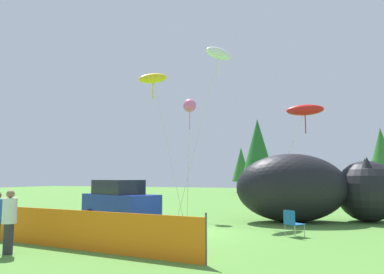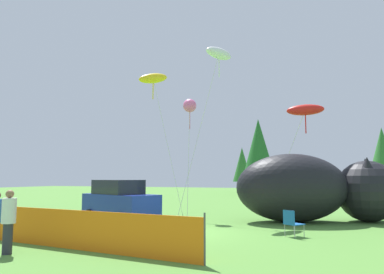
{
  "view_description": "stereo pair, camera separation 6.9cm",
  "coord_description": "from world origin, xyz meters",
  "px_view_note": "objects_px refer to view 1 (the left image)",
  "views": [
    {
      "loc": [
        5.59,
        -13.72,
        2.14
      ],
      "look_at": [
        -1.09,
        3.34,
        4.11
      ],
      "focal_mm": 35.0,
      "sensor_mm": 36.0,
      "label": 1
    },
    {
      "loc": [
        5.65,
        -13.69,
        2.14
      ],
      "look_at": [
        -1.09,
        3.34,
        4.11
      ],
      "focal_mm": 35.0,
      "sensor_mm": 36.0,
      "label": 2
    }
  ],
  "objects_px": {
    "spectator_in_grey_shirt": "(9,219)",
    "kite_white_ghost": "(219,54)",
    "inflatable_cat": "(313,190)",
    "parked_car": "(120,202)",
    "kite_yellow_hero": "(153,79)",
    "kite_red_lizard": "(305,110)",
    "kite_pink_octopus": "(190,106)",
    "folding_chair": "(292,222)"
  },
  "relations": [
    {
      "from": "spectator_in_grey_shirt",
      "to": "kite_white_ghost",
      "type": "distance_m",
      "value": 13.66
    },
    {
      "from": "inflatable_cat",
      "to": "kite_white_ghost",
      "type": "xyz_separation_m",
      "value": [
        -4.64,
        -0.19,
        7.29
      ]
    },
    {
      "from": "spectator_in_grey_shirt",
      "to": "parked_car",
      "type": "bearing_deg",
      "value": 96.28
    },
    {
      "from": "spectator_in_grey_shirt",
      "to": "kite_yellow_hero",
      "type": "relative_size",
      "value": 0.2
    },
    {
      "from": "parked_car",
      "to": "kite_yellow_hero",
      "type": "xyz_separation_m",
      "value": [
        -0.9,
        4.89,
        7.14
      ]
    },
    {
      "from": "kite_white_ghost",
      "to": "kite_red_lizard",
      "type": "distance_m",
      "value": 5.65
    },
    {
      "from": "kite_yellow_hero",
      "to": "kite_pink_octopus",
      "type": "distance_m",
      "value": 3.75
    },
    {
      "from": "kite_white_ghost",
      "to": "kite_yellow_hero",
      "type": "height_order",
      "value": "kite_white_ghost"
    },
    {
      "from": "spectator_in_grey_shirt",
      "to": "kite_white_ghost",
      "type": "xyz_separation_m",
      "value": [
        2.87,
        10.81,
        7.83
      ]
    },
    {
      "from": "folding_chair",
      "to": "kite_white_ghost",
      "type": "bearing_deg",
      "value": 77.5
    },
    {
      "from": "spectator_in_grey_shirt",
      "to": "kite_pink_octopus",
      "type": "xyz_separation_m",
      "value": [
        1.21,
        10.68,
        5.05
      ]
    },
    {
      "from": "kite_yellow_hero",
      "to": "kite_red_lizard",
      "type": "xyz_separation_m",
      "value": [
        8.76,
        1.19,
        -2.33
      ]
    },
    {
      "from": "parked_car",
      "to": "kite_pink_octopus",
      "type": "relative_size",
      "value": 0.65
    },
    {
      "from": "spectator_in_grey_shirt",
      "to": "kite_yellow_hero",
      "type": "height_order",
      "value": "kite_yellow_hero"
    },
    {
      "from": "folding_chair",
      "to": "kite_red_lizard",
      "type": "relative_size",
      "value": 0.16
    },
    {
      "from": "spectator_in_grey_shirt",
      "to": "kite_red_lizard",
      "type": "xyz_separation_m",
      "value": [
        7.1,
        13.03,
        4.82
      ]
    },
    {
      "from": "kite_yellow_hero",
      "to": "kite_red_lizard",
      "type": "distance_m",
      "value": 9.15
    },
    {
      "from": "folding_chair",
      "to": "kite_red_lizard",
      "type": "height_order",
      "value": "kite_red_lizard"
    },
    {
      "from": "inflatable_cat",
      "to": "kite_red_lizard",
      "type": "height_order",
      "value": "kite_red_lizard"
    },
    {
      "from": "folding_chair",
      "to": "kite_pink_octopus",
      "type": "height_order",
      "value": "kite_pink_octopus"
    },
    {
      "from": "parked_car",
      "to": "folding_chair",
      "type": "bearing_deg",
      "value": 14.82
    },
    {
      "from": "parked_car",
      "to": "kite_yellow_hero",
      "type": "height_order",
      "value": "kite_yellow_hero"
    },
    {
      "from": "inflatable_cat",
      "to": "spectator_in_grey_shirt",
      "type": "height_order",
      "value": "inflatable_cat"
    },
    {
      "from": "kite_pink_octopus",
      "to": "spectator_in_grey_shirt",
      "type": "bearing_deg",
      "value": -96.47
    },
    {
      "from": "parked_car",
      "to": "folding_chair",
      "type": "height_order",
      "value": "parked_car"
    },
    {
      "from": "folding_chair",
      "to": "kite_pink_octopus",
      "type": "distance_m",
      "value": 9.27
    },
    {
      "from": "kite_pink_octopus",
      "to": "parked_car",
      "type": "bearing_deg",
      "value": -117.94
    },
    {
      "from": "kite_pink_octopus",
      "to": "kite_yellow_hero",
      "type": "bearing_deg",
      "value": 158.02
    },
    {
      "from": "kite_white_ghost",
      "to": "kite_red_lizard",
      "type": "xyz_separation_m",
      "value": [
        4.24,
        2.22,
        -3.01
      ]
    },
    {
      "from": "parked_car",
      "to": "kite_red_lizard",
      "type": "xyz_separation_m",
      "value": [
        7.87,
        6.08,
        4.8
      ]
    },
    {
      "from": "parked_car",
      "to": "spectator_in_grey_shirt",
      "type": "distance_m",
      "value": 6.99
    },
    {
      "from": "folding_chair",
      "to": "inflatable_cat",
      "type": "height_order",
      "value": "inflatable_cat"
    },
    {
      "from": "inflatable_cat",
      "to": "folding_chair",
      "type": "bearing_deg",
      "value": -117.91
    },
    {
      "from": "parked_car",
      "to": "kite_yellow_hero",
      "type": "distance_m",
      "value": 8.69
    },
    {
      "from": "inflatable_cat",
      "to": "kite_pink_octopus",
      "type": "height_order",
      "value": "kite_pink_octopus"
    },
    {
      "from": "kite_white_ghost",
      "to": "kite_red_lizard",
      "type": "bearing_deg",
      "value": 27.66
    },
    {
      "from": "parked_car",
      "to": "folding_chair",
      "type": "relative_size",
      "value": 4.41
    },
    {
      "from": "folding_chair",
      "to": "kite_white_ghost",
      "type": "xyz_separation_m",
      "value": [
        -4.2,
        4.78,
        8.26
      ]
    },
    {
      "from": "inflatable_cat",
      "to": "kite_pink_octopus",
      "type": "xyz_separation_m",
      "value": [
        -6.29,
        -0.32,
        4.51
      ]
    },
    {
      "from": "kite_white_ghost",
      "to": "kite_yellow_hero",
      "type": "bearing_deg",
      "value": 167.24
    },
    {
      "from": "kite_pink_octopus",
      "to": "kite_white_ghost",
      "type": "bearing_deg",
      "value": 4.65
    },
    {
      "from": "parked_car",
      "to": "inflatable_cat",
      "type": "height_order",
      "value": "inflatable_cat"
    }
  ]
}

